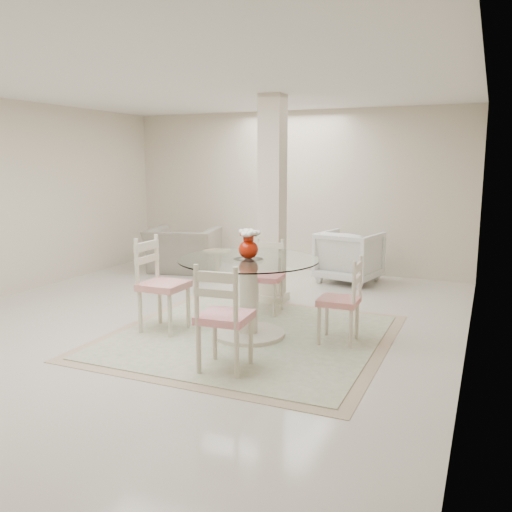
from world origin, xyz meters
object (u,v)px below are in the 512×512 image
at_px(dining_chair_west, 158,277).
at_px(dining_table, 249,298).
at_px(recliner_taupe, 184,250).
at_px(dining_chair_east, 345,294).
at_px(column, 272,201).
at_px(dining_chair_south, 222,310).
at_px(red_vase, 249,243).
at_px(side_table, 217,266).
at_px(dining_chair_north, 267,270).
at_px(armchair_white, 349,256).

bearing_deg(dining_chair_west, dining_table, -79.13).
bearing_deg(recliner_taupe, dining_chair_east, 130.75).
height_order(column, dining_chair_south, column).
bearing_deg(red_vase, dining_chair_south, -79.21).
height_order(dining_chair_east, side_table, dining_chair_east).
bearing_deg(dining_chair_west, red_vase, -79.31).
relative_size(red_vase, dining_chair_south, 0.29).
height_order(column, red_vase, column).
distance_m(dining_chair_west, side_table, 2.72).
height_order(dining_chair_south, side_table, dining_chair_south).
bearing_deg(dining_chair_south, dining_chair_west, -38.60).
xyz_separation_m(dining_table, dining_chair_east, (1.00, 0.19, 0.09)).
relative_size(dining_chair_north, side_table, 2.17).
height_order(dining_table, side_table, dining_table).
relative_size(dining_chair_north, dining_chair_west, 0.87).
bearing_deg(dining_table, side_table, 124.05).
distance_m(dining_table, dining_chair_north, 1.02).
height_order(column, recliner_taupe, column).
xyz_separation_m(dining_table, recliner_taupe, (-2.47, 2.78, -0.06)).
xyz_separation_m(dining_table, dining_chair_south, (0.19, -1.00, 0.14)).
bearing_deg(dining_table, red_vase, -33.69).
bearing_deg(side_table, dining_chair_east, -40.32).
distance_m(dining_chair_east, recliner_taupe, 4.32).
height_order(dining_table, dining_chair_east, dining_chair_east).
bearing_deg(dining_chair_south, dining_table, -83.49).
bearing_deg(dining_table, column, 102.60).
bearing_deg(dining_chair_south, column, -82.51).
xyz_separation_m(dining_chair_east, armchair_white, (-0.66, 2.89, -0.12)).
bearing_deg(recliner_taupe, dining_chair_west, 103.71).
distance_m(dining_chair_east, dining_chair_west, 2.04).
height_order(dining_chair_south, armchair_white, dining_chair_south).
height_order(dining_table, dining_chair_north, dining_chair_north).
bearing_deg(dining_chair_east, dining_chair_north, -126.25).
xyz_separation_m(dining_chair_north, side_table, (-1.45, 1.43, -0.31)).
distance_m(column, red_vase, 1.59).
height_order(red_vase, dining_chair_north, red_vase).
bearing_deg(armchair_white, side_table, 29.62).
height_order(red_vase, dining_chair_south, red_vase).
distance_m(red_vase, dining_chair_south, 1.11).
bearing_deg(side_table, column, -34.97).
bearing_deg(red_vase, dining_table, 146.31).
xyz_separation_m(column, dining_table, (0.34, -1.52, -0.92)).
relative_size(dining_table, red_vase, 4.70).
xyz_separation_m(column, recliner_taupe, (-2.13, 1.26, -0.98)).
xyz_separation_m(column, armchair_white, (0.67, 1.56, -0.95)).
xyz_separation_m(dining_table, dining_chair_north, (-0.19, 1.00, 0.09)).
bearing_deg(red_vase, side_table, 124.08).
height_order(dining_chair_north, dining_chair_west, dining_chair_west).
distance_m(column, dining_chair_west, 1.98).
bearing_deg(red_vase, armchair_white, 83.94).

